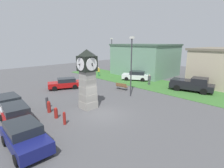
{
  "coord_description": "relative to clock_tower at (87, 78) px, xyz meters",
  "views": [
    {
      "loc": [
        11.04,
        -9.15,
        6.23
      ],
      "look_at": [
        -0.83,
        2.02,
        2.26
      ],
      "focal_mm": 28.0,
      "sensor_mm": 36.0,
      "label": 1
    }
  ],
  "objects": [
    {
      "name": "ground_plane",
      "position": [
        2.07,
        -0.06,
        -2.92
      ],
      "size": [
        70.38,
        70.38,
        0.0
      ],
      "primitive_type": "plane",
      "color": "#4C4C4F"
    },
    {
      "name": "clock_tower",
      "position": [
        0.0,
        0.0,
        0.0
      ],
      "size": [
        1.82,
        1.85,
        5.57
      ],
      "color": "gray",
      "rests_on": "ground_plane"
    },
    {
      "name": "bollard_near_tower",
      "position": [
        -2.63,
        -2.91,
        -2.35
      ],
      "size": [
        0.26,
        0.26,
        1.13
      ],
      "color": "#333338",
      "rests_on": "ground_plane"
    },
    {
      "name": "bollard_mid_row",
      "position": [
        -1.53,
        -3.23,
        -2.38
      ],
      "size": [
        0.32,
        0.32,
        1.07
      ],
      "color": "maroon",
      "rests_on": "ground_plane"
    },
    {
      "name": "bollard_far_row",
      "position": [
        0.04,
        -3.32,
        -2.45
      ],
      "size": [
        0.3,
        0.3,
        0.93
      ],
      "color": "maroon",
      "rests_on": "ground_plane"
    },
    {
      "name": "bollard_end_row",
      "position": [
        1.59,
        -3.38,
        -2.4
      ],
      "size": [
        0.23,
        0.23,
        1.04
      ],
      "color": "maroon",
      "rests_on": "ground_plane"
    },
    {
      "name": "car_navy_sedan",
      "position": [
        -4.01,
        -5.87,
        -2.15
      ],
      "size": [
        4.44,
        2.07,
        1.5
      ],
      "color": "silver",
      "rests_on": "ground_plane"
    },
    {
      "name": "car_near_tower",
      "position": [
        -0.72,
        -6.07,
        -2.14
      ],
      "size": [
        4.72,
        2.14,
        1.54
      ],
      "color": "#A51111",
      "rests_on": "ground_plane"
    },
    {
      "name": "car_by_building",
      "position": [
        2.78,
        -6.59,
        -2.14
      ],
      "size": [
        4.04,
        1.97,
        1.53
      ],
      "color": "navy",
      "rests_on": "ground_plane"
    },
    {
      "name": "car_far_lot",
      "position": [
        -8.04,
        1.91,
        -2.19
      ],
      "size": [
        3.26,
        4.54,
        1.42
      ],
      "color": "#A51111",
      "rests_on": "ground_plane"
    },
    {
      "name": "car_silver_hatch",
      "position": [
        -4.79,
        13.06,
        -2.13
      ],
      "size": [
        4.61,
        3.78,
        1.55
      ],
      "color": "silver",
      "rests_on": "ground_plane"
    },
    {
      "name": "pickup_truck",
      "position": [
        4.33,
        13.08,
        -1.99
      ],
      "size": [
        5.49,
        3.12,
        1.85
      ],
      "color": "black",
      "rests_on": "ground_plane"
    },
    {
      "name": "bench",
      "position": [
        -2.31,
        7.09,
        -2.4
      ],
      "size": [
        1.67,
        0.81,
        0.9
      ],
      "color": "brown",
      "rests_on": "ground_plane"
    },
    {
      "name": "pedestrian_near_bench",
      "position": [
        -1.33,
        11.92,
        -2.04
      ],
      "size": [
        0.44,
        0.46,
        1.56
      ],
      "color": "#3F3F47",
      "rests_on": "ground_plane"
    },
    {
      "name": "pedestrian_crossing_lot",
      "position": [
        -11.68,
        10.74,
        -1.96
      ],
      "size": [
        0.42,
        0.27,
        1.67
      ],
      "color": "#338C4C",
      "rests_on": "ground_plane"
    },
    {
      "name": "street_lamp_near_road",
      "position": [
        0.34,
        5.79,
        0.97
      ],
      "size": [
        0.5,
        0.24,
        6.78
      ],
      "color": "#333338",
      "rests_on": "ground_plane"
    },
    {
      "name": "street_lamp_far_side",
      "position": [
        -12.9,
        15.21,
        1.04
      ],
      "size": [
        0.5,
        0.24,
        6.92
      ],
      "color": "#333338",
      "rests_on": "ground_plane"
    },
    {
      "name": "warehouse_blue_far",
      "position": [
        -6.99,
        18.29,
        -0.01
      ],
      "size": [
        10.68,
        8.74,
        5.8
      ],
      "color": "gray",
      "rests_on": "ground_plane"
    },
    {
      "name": "grass_verge_far",
      "position": [
        1.97,
        12.84,
        -2.9
      ],
      "size": [
        42.23,
        7.0,
        0.04
      ],
      "primitive_type": "cube",
      "color": "#386B2D",
      "rests_on": "ground_plane"
    }
  ]
}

